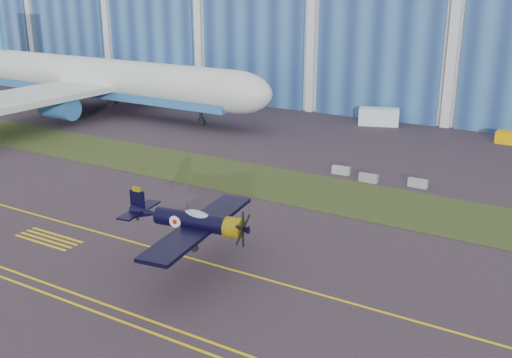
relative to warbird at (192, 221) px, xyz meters
The scene contains 14 objects.
ground 8.74m from the warbird, 56.78° to the left, with size 260.00×260.00×0.00m, color #382C37.
grass_median 21.33m from the warbird, 78.24° to the left, with size 260.00×10.00×0.02m, color #475128.
hangar 79.19m from the warbird, 86.88° to the left, with size 220.00×45.70×30.00m.
taxiway_centreline 6.01m from the warbird, 19.60° to the left, with size 200.00×0.20×0.02m, color yellow.
edge_line_near 9.87m from the warbird, 61.84° to the right, with size 80.00×0.20×0.02m, color yellow.
edge_line_far 9.08m from the warbird, 58.53° to the right, with size 80.00×0.20×0.02m, color yellow.
hold_short_ladder 14.37m from the warbird, behind, with size 6.00×2.40×0.02m, color yellow, non-canonical shape.
warbird is the anchor object (origin of this frame).
jetliner 61.08m from the warbird, 140.12° to the left, with size 70.26×59.80×24.29m.
shipping_container 52.26m from the warbird, 95.02° to the left, with size 5.79×2.32×2.51m, color white.
tug 52.47m from the warbird, 75.00° to the left, with size 2.68×1.68×1.56m, color #FAB600.
barrier_a 27.31m from the warbird, 89.72° to the left, with size 2.00×0.60×0.90m, color #939E94.
barrier_b 26.55m from the warbird, 81.88° to the left, with size 2.00×0.60×0.90m, color gray.
barrier_c 28.66m from the warbird, 72.15° to the left, with size 2.00×0.60×0.90m, color #8B9996.
Camera 1 is at (20.14, -38.33, 20.31)m, focal length 42.00 mm.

